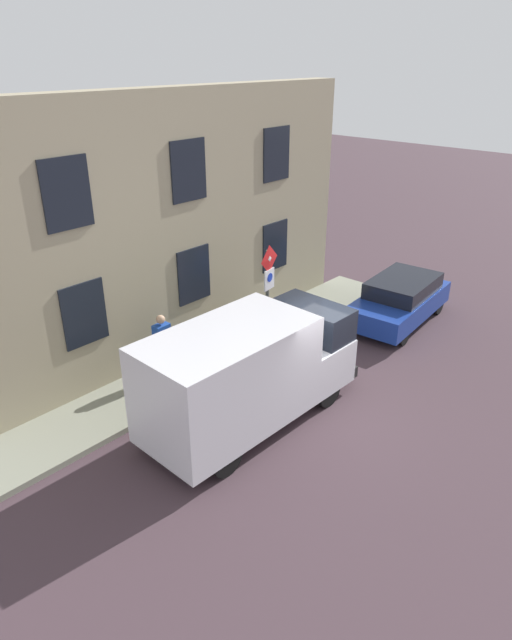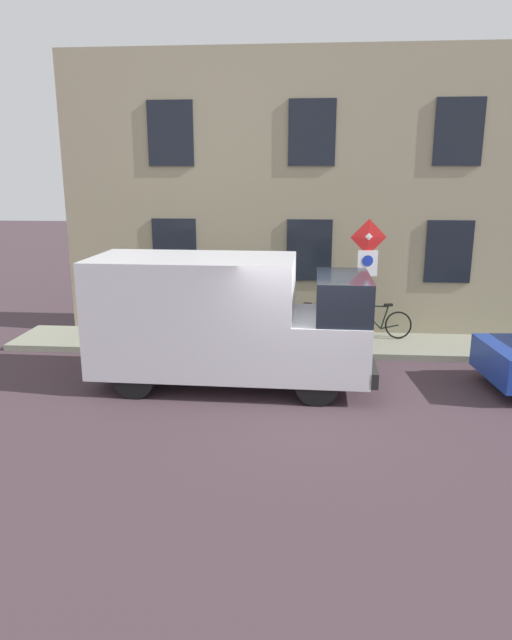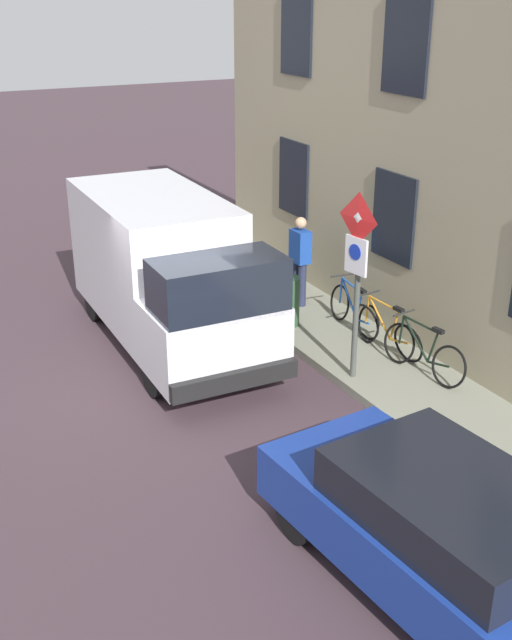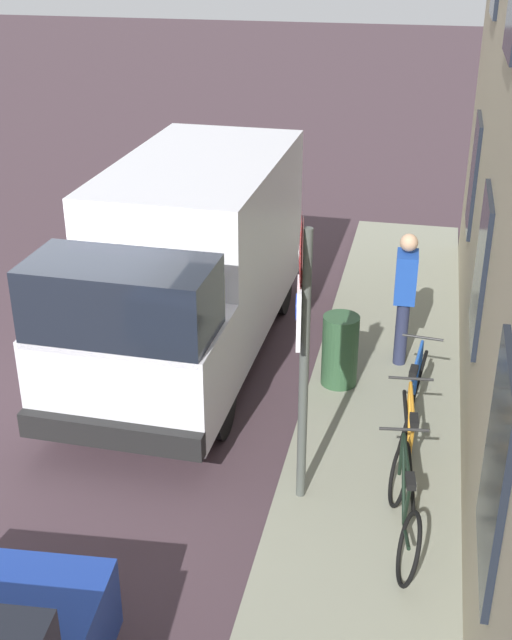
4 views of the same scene
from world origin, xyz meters
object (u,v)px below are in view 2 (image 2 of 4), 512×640
bicycle_black (377,324)px  pedestrian (234,300)px  litter_bin (263,328)px  bicycle_orange (336,323)px  bicycle_blue (297,322)px  sign_post_stacked (367,267)px  delivery_van (225,318)px

bicycle_black → pedestrian: bearing=-4.1°
pedestrian → litter_bin: (-0.69, -0.75, -0.48)m
pedestrian → bicycle_orange: bearing=-87.1°
bicycle_orange → litter_bin: 1.95m
bicycle_blue → pedestrian: 1.63m
sign_post_stacked → bicycle_blue: (1.05, 1.50, -1.53)m
sign_post_stacked → pedestrian: bearing=74.6°
sign_post_stacked → bicycle_blue: 2.39m
delivery_van → litter_bin: 2.26m
delivery_van → bicycle_orange: 3.84m
bicycle_orange → pedestrian: size_ratio=1.00×
sign_post_stacked → bicycle_black: 1.90m
bicycle_orange → litter_bin: size_ratio=1.91×
bicycle_orange → pedestrian: (-0.22, 2.48, 0.56)m
sign_post_stacked → delivery_van: sign_post_stacked is taller
sign_post_stacked → bicycle_orange: bearing=27.2°
bicycle_blue → pedestrian: bearing=13.7°
bicycle_black → pedestrian: pedestrian is taller
sign_post_stacked → delivery_van: (-1.91, 2.85, -0.71)m
sign_post_stacked → litter_bin: bearing=86.5°
sign_post_stacked → delivery_van: bearing=123.8°
delivery_van → pedestrian: (2.74, 0.17, -0.26)m
bicycle_orange → bicycle_blue: bearing=-5.3°
bicycle_blue → litter_bin: (-0.91, 0.76, 0.08)m
bicycle_black → bicycle_orange: size_ratio=1.00×
bicycle_orange → bicycle_blue: same height
sign_post_stacked → pedestrian: sign_post_stacked is taller
litter_bin → delivery_van: bearing=164.0°
delivery_van → bicycle_orange: size_ratio=3.13×
bicycle_black → litter_bin: bearing=11.1°
bicycle_black → litter_bin: 2.84m
litter_bin → bicycle_black: bearing=-71.2°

